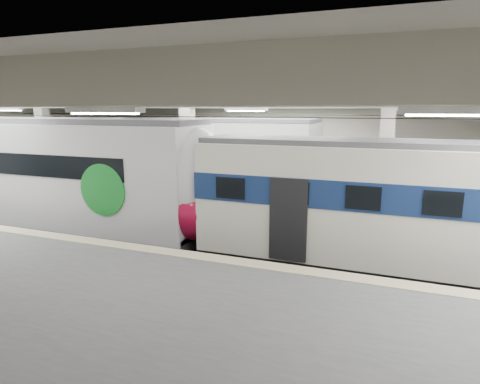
% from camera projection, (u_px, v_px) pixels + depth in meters
% --- Properties ---
extents(station_hall, '(36.00, 24.00, 5.75)m').
position_uv_depth(station_hall, '(204.00, 168.00, 11.85)').
color(station_hall, black).
rests_on(station_hall, ground).
extents(modern_emu, '(14.37, 2.97, 4.61)m').
position_uv_depth(modern_emu, '(78.00, 179.00, 15.80)').
color(modern_emu, silver).
rests_on(modern_emu, ground).
extents(older_rer, '(12.21, 2.70, 4.08)m').
position_uv_depth(older_rer, '(398.00, 207.00, 11.79)').
color(older_rer, white).
rests_on(older_rer, ground).
extents(far_train, '(14.36, 3.55, 4.54)m').
position_uv_depth(far_train, '(177.00, 161.00, 20.38)').
color(far_train, silver).
rests_on(far_train, ground).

